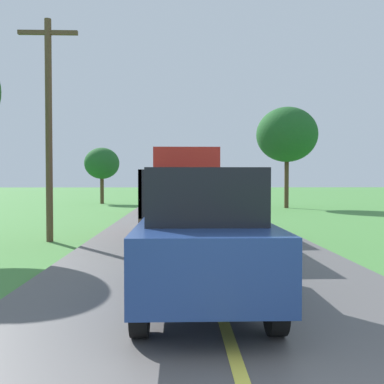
{
  "coord_description": "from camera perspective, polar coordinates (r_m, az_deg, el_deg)",
  "views": [
    {
      "loc": [
        -0.56,
        -2.07,
        1.86
      ],
      "look_at": [
        -0.08,
        13.65,
        1.4
      ],
      "focal_mm": 40.39,
      "sensor_mm": 36.0,
      "label": 1
    }
  ],
  "objects": [
    {
      "name": "roadside_tree_mid_right",
      "position": [
        33.8,
        -11.81,
        3.7
      ],
      "size": [
        2.66,
        2.66,
        4.3
      ],
      "color": "#4C3823",
      "rests_on": "ground"
    },
    {
      "name": "roadside_tree_near_left",
      "position": [
        28.92,
        12.42,
        7.39
      ],
      "size": [
        3.95,
        3.95,
        6.56
      ],
      "color": "#4C3823",
      "rests_on": "ground"
    },
    {
      "name": "banana_truck_near",
      "position": [
        13.35,
        -0.63,
        0.01
      ],
      "size": [
        2.38,
        5.82,
        2.8
      ],
      "color": "#2D2D30",
      "rests_on": "road_surface"
    },
    {
      "name": "following_car",
      "position": [
        6.13,
        1.37,
        -5.7
      ],
      "size": [
        1.74,
        4.1,
        1.92
      ],
      "color": "navy",
      "rests_on": "road_surface"
    },
    {
      "name": "banana_truck_far",
      "position": [
        25.76,
        -1.24,
        0.78
      ],
      "size": [
        2.38,
        5.81,
        2.8
      ],
      "color": "#2D2D30",
      "rests_on": "road_surface"
    },
    {
      "name": "utility_pole_roadside",
      "position": [
        13.64,
        -18.39,
        8.7
      ],
      "size": [
        1.75,
        0.2,
        6.59
      ],
      "color": "brown",
      "rests_on": "ground"
    }
  ]
}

